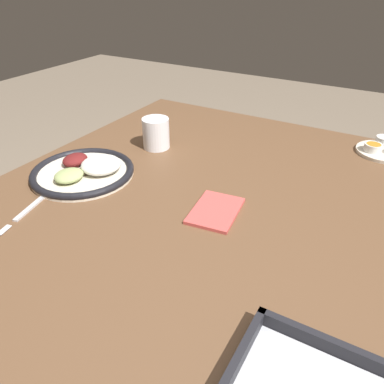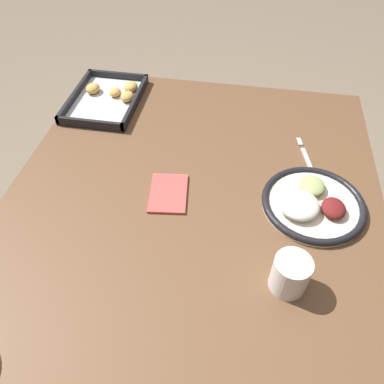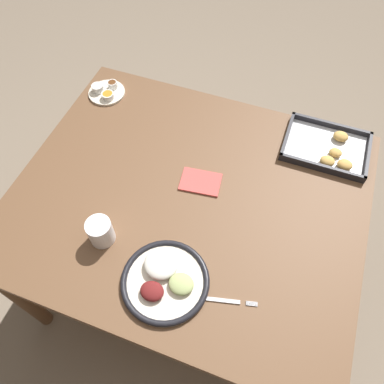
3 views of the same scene
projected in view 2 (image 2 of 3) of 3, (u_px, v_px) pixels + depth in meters
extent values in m
plane|color=#7A6B59|center=(191.00, 320.00, 1.58)|extent=(8.00, 8.00, 0.00)
cube|color=brown|center=(191.00, 207.00, 1.04)|extent=(1.25, 1.05, 0.03)
cylinder|color=brown|center=(320.00, 178.00, 1.64)|extent=(0.06, 0.06, 0.72)
cylinder|color=brown|center=(113.00, 154.00, 1.75)|extent=(0.06, 0.06, 0.72)
cylinder|color=beige|center=(313.00, 205.00, 1.01)|extent=(0.28, 0.28, 0.01)
torus|color=black|center=(313.00, 203.00, 1.01)|extent=(0.28, 0.28, 0.02)
ellipsoid|color=silver|center=(299.00, 205.00, 0.98)|extent=(0.11, 0.11, 0.04)
ellipsoid|color=maroon|center=(334.00, 208.00, 0.98)|extent=(0.07, 0.06, 0.03)
ellipsoid|color=#9EAD6B|center=(312.00, 186.00, 1.04)|extent=(0.08, 0.07, 0.03)
cube|color=silver|center=(309.00, 165.00, 1.13)|extent=(0.15, 0.05, 0.00)
cylinder|color=silver|center=(301.00, 141.00, 1.20)|extent=(0.03, 0.01, 0.00)
cylinder|color=silver|center=(300.00, 141.00, 1.20)|extent=(0.03, 0.01, 0.00)
cylinder|color=silver|center=(299.00, 141.00, 1.20)|extent=(0.03, 0.01, 0.00)
cylinder|color=silver|center=(298.00, 141.00, 1.20)|extent=(0.03, 0.01, 0.00)
cube|color=black|center=(106.00, 102.00, 1.36)|extent=(0.32, 0.24, 0.01)
cube|color=silver|center=(106.00, 101.00, 1.35)|extent=(0.30, 0.22, 0.00)
cube|color=black|center=(135.00, 101.00, 1.33)|extent=(0.32, 0.01, 0.03)
cube|color=black|center=(75.00, 95.00, 1.36)|extent=(0.32, 0.01, 0.03)
cube|color=black|center=(90.00, 123.00, 1.24)|extent=(0.01, 0.24, 0.03)
cube|color=black|center=(118.00, 76.00, 1.45)|extent=(0.01, 0.24, 0.03)
ellipsoid|color=tan|center=(115.00, 92.00, 1.36)|extent=(0.05, 0.04, 0.03)
ellipsoid|color=tan|center=(127.00, 97.00, 1.34)|extent=(0.06, 0.05, 0.03)
ellipsoid|color=tan|center=(93.00, 88.00, 1.38)|extent=(0.06, 0.05, 0.03)
ellipsoid|color=tan|center=(131.00, 87.00, 1.38)|extent=(0.06, 0.05, 0.03)
cylinder|color=white|center=(290.00, 274.00, 0.82)|extent=(0.08, 0.08, 0.09)
cube|color=#CC4C47|center=(168.00, 193.00, 1.05)|extent=(0.16, 0.12, 0.01)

